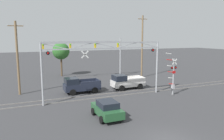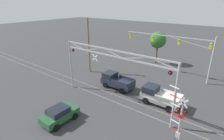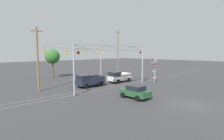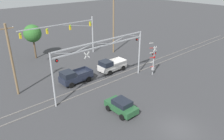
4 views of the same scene
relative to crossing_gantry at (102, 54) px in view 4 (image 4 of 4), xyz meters
name	(u,v)px [view 4 (image 4 of 4)]	position (x,y,z in m)	size (l,w,h in m)	color
ground_plane	(178,130)	(0.02, -11.97, -4.93)	(200.00, 200.00, 0.00)	#38383A
rail_track_near	(102,86)	(0.02, 0.28, -4.88)	(80.00, 0.08, 0.10)	gray
rail_track_far	(96,83)	(0.02, 1.72, -4.88)	(80.00, 0.08, 0.10)	gray
crossing_gantry	(102,54)	(0.00, 0.00, 0.00)	(14.57, 0.26, 6.70)	#9EA0A5
crossing_signal_mast	(153,62)	(8.31, -1.88, -2.72)	(1.68, 0.35, 5.37)	#9EA0A5
traffic_signal_span	(74,30)	(3.88, 12.91, 0.13)	(14.28, 0.39, 7.05)	#9EA0A5
pickup_truck_lead	(75,77)	(-2.15, 3.73, -3.94)	(4.67, 2.28, 2.03)	#1E2333
pickup_truck_following	(111,66)	(4.44, 3.36, -3.94)	(4.59, 2.28, 2.03)	silver
sedan_waiting	(121,106)	(-2.19, -5.97, -4.11)	(2.10, 3.80, 1.59)	#23512D
utility_pole_left	(12,60)	(-9.45, 5.88, -0.18)	(1.80, 0.28, 9.20)	brown
utility_pole_right	(113,24)	(10.99, 10.17, 0.70)	(1.80, 0.28, 10.95)	brown
background_tree_beyond_span	(33,34)	(-2.11, 17.18, -0.28)	(3.14, 3.14, 6.25)	brown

